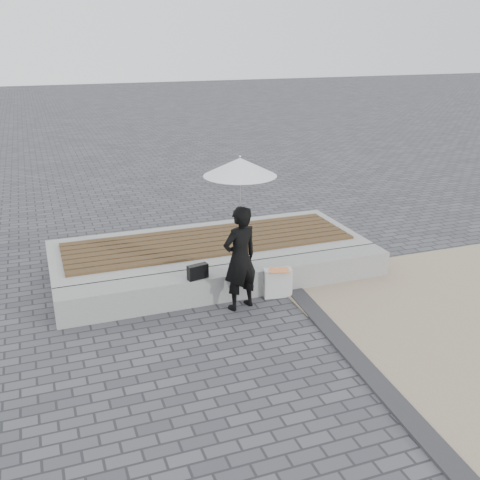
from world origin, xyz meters
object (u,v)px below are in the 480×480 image
canvas_tote (277,283)px  woman (240,258)px  seating_ledge (233,282)px  parasol (240,167)px  handbag (198,272)px

canvas_tote → woman: bearing=-156.8°
seating_ledge → woman: bearing=-97.6°
woman → seating_ledge: bearing=-114.5°
canvas_tote → parasol: bearing=-156.8°
seating_ledge → canvas_tote: size_ratio=11.84×
woman → handbag: (-0.52, 0.28, -0.23)m
seating_ledge → parasol: (-0.06, -0.43, 1.80)m
seating_ledge → canvas_tote: (0.58, -0.28, 0.01)m
handbag → canvas_tote: handbag is taller
woman → canvas_tote: bearing=176.3°
parasol → canvas_tote: (0.63, 0.15, -1.78)m
seating_ledge → woman: 0.69m
parasol → handbag: 1.60m
woman → canvas_tote: woman is taller
woman → canvas_tote: 0.84m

